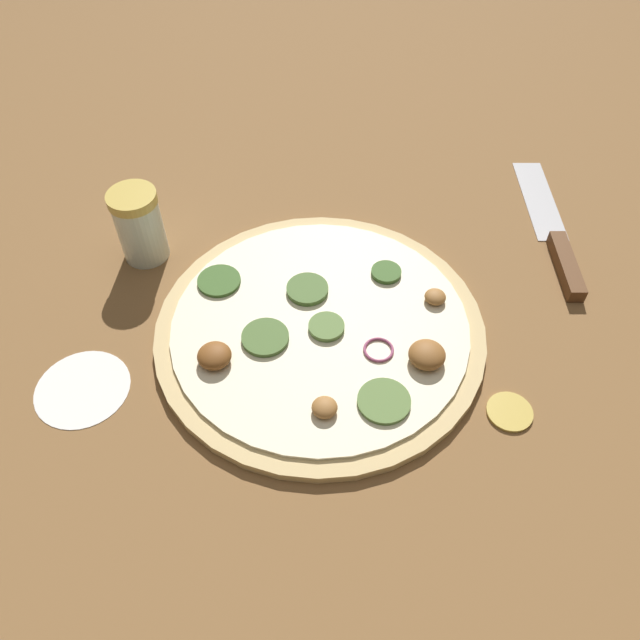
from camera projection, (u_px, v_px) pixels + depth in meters
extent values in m
plane|color=brown|center=(320.00, 332.00, 0.71)|extent=(3.00, 3.00, 0.00)
cylinder|color=#D6B77A|center=(320.00, 329.00, 0.70)|extent=(0.37, 0.37, 0.01)
cylinder|color=#EFE5C1|center=(320.00, 325.00, 0.70)|extent=(0.33, 0.33, 0.00)
torus|color=#934266|center=(379.00, 350.00, 0.67)|extent=(0.03, 0.03, 0.00)
ellipsoid|color=#996633|center=(435.00, 297.00, 0.71)|extent=(0.02, 0.02, 0.01)
cylinder|color=#47662D|center=(307.00, 289.00, 0.73)|extent=(0.05, 0.05, 0.01)
cylinder|color=#47662D|center=(265.00, 337.00, 0.68)|extent=(0.05, 0.05, 0.01)
cylinder|color=#567538|center=(384.00, 401.00, 0.63)|extent=(0.05, 0.05, 0.00)
ellipsoid|color=brown|center=(427.00, 355.00, 0.66)|extent=(0.04, 0.04, 0.02)
ellipsoid|color=#996633|center=(325.00, 407.00, 0.62)|extent=(0.03, 0.03, 0.01)
cylinder|color=#567538|center=(324.00, 328.00, 0.69)|extent=(0.04, 0.04, 0.01)
cylinder|color=#385B23|center=(386.00, 272.00, 0.75)|extent=(0.04, 0.04, 0.01)
ellipsoid|color=brown|center=(214.00, 356.00, 0.66)|extent=(0.04, 0.04, 0.02)
cylinder|color=#385B23|center=(219.00, 281.00, 0.74)|extent=(0.05, 0.05, 0.00)
cube|color=silver|center=(539.00, 199.00, 0.86)|extent=(0.15, 0.15, 0.00)
cube|color=brown|center=(566.00, 266.00, 0.76)|extent=(0.09, 0.09, 0.02)
cylinder|color=silver|center=(141.00, 229.00, 0.76)|extent=(0.06, 0.06, 0.08)
cylinder|color=gold|center=(132.00, 198.00, 0.72)|extent=(0.06, 0.06, 0.01)
cylinder|color=gold|center=(510.00, 411.00, 0.64)|extent=(0.05, 0.05, 0.01)
cylinder|color=white|center=(82.00, 388.00, 0.66)|extent=(0.10, 0.10, 0.00)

